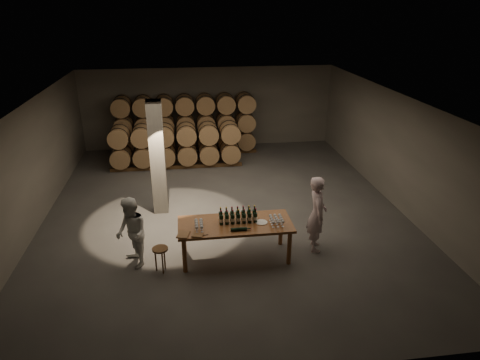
{
  "coord_description": "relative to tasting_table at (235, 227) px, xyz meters",
  "views": [
    {
      "loc": [
        -1.06,
        -11.03,
        5.58
      ],
      "look_at": [
        0.39,
        -0.46,
        1.1
      ],
      "focal_mm": 32.0,
      "sensor_mm": 36.0,
      "label": 1
    }
  ],
  "objects": [
    {
      "name": "notebook_corner",
      "position": [
        -1.18,
        -0.38,
        0.12
      ],
      "size": [
        0.32,
        0.36,
        0.03
      ],
      "primitive_type": "cube",
      "rotation": [
        0.0,
        0.0,
        -0.28
      ],
      "color": "brown",
      "rests_on": "tasting_table"
    },
    {
      "name": "barrel_stack_back",
      "position": [
        -0.96,
        7.7,
        0.4
      ],
      "size": [
        5.48,
        0.95,
        2.31
      ],
      "color": "#51351C",
      "rests_on": "ground"
    },
    {
      "name": "notebook_near",
      "position": [
        -0.87,
        -0.45,
        0.12
      ],
      "size": [
        0.28,
        0.25,
        0.03
      ],
      "primitive_type": "cube",
      "rotation": [
        0.0,
        0.0,
        -0.31
      ],
      "color": "brown",
      "rests_on": "tasting_table"
    },
    {
      "name": "room",
      "position": [
        -1.8,
        2.7,
        0.8
      ],
      "size": [
        12.0,
        12.0,
        12.0
      ],
      "color": "#4D4A48",
      "rests_on": "ground"
    },
    {
      "name": "person_woman",
      "position": [
        -2.32,
        0.0,
        0.03
      ],
      "size": [
        0.89,
        0.98,
        1.65
      ],
      "primitive_type": "imported",
      "rotation": [
        0.0,
        0.0,
        -1.17
      ],
      "color": "white",
      "rests_on": "ground"
    },
    {
      "name": "stool",
      "position": [
        -1.7,
        -0.33,
        -0.32
      ],
      "size": [
        0.35,
        0.35,
        0.58
      ],
      "rotation": [
        0.0,
        0.0,
        0.35
      ],
      "color": "#51351C",
      "rests_on": "ground"
    },
    {
      "name": "person_man",
      "position": [
        1.97,
        0.13,
        0.14
      ],
      "size": [
        0.56,
        0.75,
        1.88
      ],
      "primitive_type": "imported",
      "rotation": [
        0.0,
        0.0,
        1.4
      ],
      "color": "beige",
      "rests_on": "ground"
    },
    {
      "name": "glass_cluster_right",
      "position": [
        0.93,
        -0.13,
        0.22
      ],
      "size": [
        0.3,
        0.41,
        0.16
      ],
      "color": "silver",
      "rests_on": "tasting_table"
    },
    {
      "name": "bottle_cluster",
      "position": [
        0.07,
        0.06,
        0.23
      ],
      "size": [
        0.87,
        0.24,
        0.36
      ],
      "color": "black",
      "rests_on": "tasting_table"
    },
    {
      "name": "plate",
      "position": [
        0.6,
        -0.05,
        0.11
      ],
      "size": [
        0.28,
        0.28,
        0.02
      ],
      "primitive_type": "cylinder",
      "color": "white",
      "rests_on": "tasting_table"
    },
    {
      "name": "barrel_stack_front",
      "position": [
        -1.35,
        6.3,
        0.03
      ],
      "size": [
        4.7,
        0.95,
        1.57
      ],
      "color": "#51351C",
      "rests_on": "ground"
    },
    {
      "name": "lying_bottles",
      "position": [
        0.05,
        -0.35,
        0.14
      ],
      "size": [
        0.45,
        0.08,
        0.08
      ],
      "color": "black",
      "rests_on": "tasting_table"
    },
    {
      "name": "pen",
      "position": [
        -0.71,
        -0.45,
        0.11
      ],
      "size": [
        0.14,
        0.05,
        0.01
      ],
      "primitive_type": "cylinder",
      "rotation": [
        0.0,
        1.57,
        0.27
      ],
      "color": "black",
      "rests_on": "tasting_table"
    },
    {
      "name": "tasting_table",
      "position": [
        0.0,
        0.0,
        0.0
      ],
      "size": [
        2.6,
        1.1,
        0.9
      ],
      "color": "brown",
      "rests_on": "ground"
    },
    {
      "name": "glass_cluster_left",
      "position": [
        -0.83,
        -0.13,
        0.22
      ],
      "size": [
        0.19,
        0.41,
        0.17
      ],
      "color": "silver",
      "rests_on": "tasting_table"
    }
  ]
}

